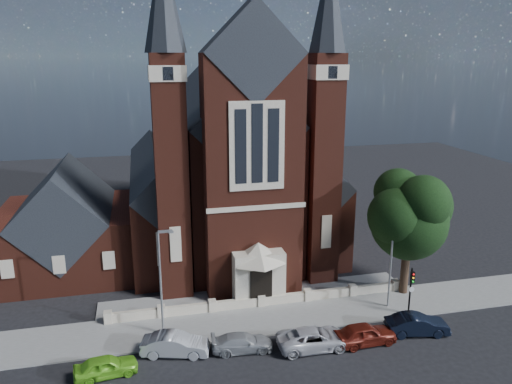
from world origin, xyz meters
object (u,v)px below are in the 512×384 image
(car_silver_a, at_px, (175,344))
(car_dark_red, at_px, (365,334))
(car_lime_van, at_px, (106,366))
(church, at_px, (225,167))
(car_navy, at_px, (417,325))
(car_silver_b, at_px, (242,343))
(street_lamp_right, at_px, (393,255))
(traffic_signal, at_px, (411,285))
(street_tree, at_px, (412,217))
(street_lamp_left, at_px, (162,277))
(parish_hall, at_px, (67,229))
(car_white_suv, at_px, (314,338))

(car_silver_a, bearing_deg, car_dark_red, -83.45)
(car_lime_van, bearing_deg, church, -35.01)
(church, height_order, car_navy, church)
(car_silver_b, bearing_deg, car_dark_red, -93.03)
(church, xyz_separation_m, street_lamp_right, (10.09, -18.94, -3.59))
(traffic_signal, bearing_deg, car_silver_a, -176.38)
(traffic_signal, bearing_deg, street_tree, 64.05)
(car_silver_b, bearing_deg, street_lamp_left, 61.41)
(street_lamp_right, relative_size, car_silver_b, 1.89)
(street_lamp_right, distance_m, car_dark_red, 7.25)
(car_dark_red, bearing_deg, car_silver_b, 80.27)
(car_lime_van, bearing_deg, street_tree, -84.49)
(car_silver_a, bearing_deg, church, -4.59)
(traffic_signal, height_order, car_dark_red, traffic_signal)
(car_silver_a, bearing_deg, car_navy, -80.63)
(parish_hall, distance_m, car_navy, 32.00)
(car_dark_red, relative_size, car_navy, 0.99)
(car_dark_red, bearing_deg, car_lime_van, 86.53)
(parish_hall, relative_size, street_tree, 1.14)
(car_silver_b, height_order, car_navy, car_navy)
(car_white_suv, bearing_deg, car_lime_van, 91.28)
(street_lamp_left, xyz_separation_m, car_silver_b, (5.13, -3.34, -3.98))
(car_dark_red, bearing_deg, parish_hall, 47.55)
(street_lamp_left, distance_m, street_lamp_right, 18.00)
(street_tree, distance_m, car_white_suv, 13.48)
(car_lime_van, xyz_separation_m, car_navy, (21.95, -0.07, 0.08))
(car_silver_b, relative_size, car_white_suv, 0.82)
(parish_hall, height_order, car_navy, parish_hall)
(street_lamp_right, xyz_separation_m, car_lime_van, (-21.90, -4.10, -3.92))
(church, xyz_separation_m, car_silver_a, (-7.31, -21.68, -7.42))
(street_tree, xyz_separation_m, car_dark_red, (-6.74, -6.18, -6.19))
(church, xyz_separation_m, car_white_suv, (2.17, -23.08, -7.46))
(car_dark_red, bearing_deg, street_tree, -49.73)
(parish_hall, height_order, traffic_signal, parish_hall)
(street_lamp_left, height_order, car_white_suv, street_lamp_left)
(car_white_suv, bearing_deg, street_lamp_right, -60.93)
(church, height_order, car_dark_red, church)
(church, distance_m, parish_hall, 17.26)
(car_lime_van, xyz_separation_m, car_silver_a, (4.49, 1.36, 0.08))
(church, xyz_separation_m, car_navy, (10.14, -23.11, -7.43))
(street_lamp_left, xyz_separation_m, car_navy, (18.05, -4.17, -3.84))
(car_silver_a, height_order, car_dark_red, car_dark_red)
(car_navy, bearing_deg, car_lime_van, 99.77)
(car_silver_a, bearing_deg, parish_hall, 41.49)
(car_silver_b, bearing_deg, car_white_suv, -94.79)
(street_lamp_right, bearing_deg, traffic_signal, -59.99)
(street_tree, distance_m, street_lamp_right, 3.84)
(street_lamp_left, height_order, car_dark_red, street_lamp_left)
(traffic_signal, bearing_deg, car_dark_red, -150.60)
(car_dark_red, bearing_deg, car_navy, -88.19)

